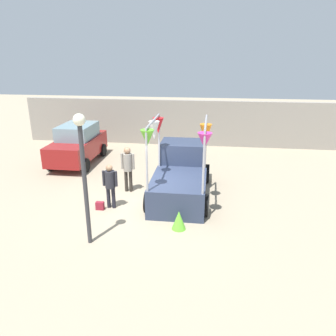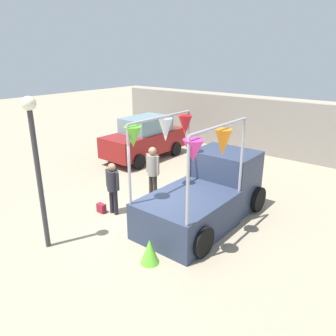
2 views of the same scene
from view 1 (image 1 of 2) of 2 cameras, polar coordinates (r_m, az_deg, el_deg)
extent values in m
plane|color=gray|center=(11.74, -3.03, -6.56)|extent=(60.00, 60.00, 0.00)
cube|color=#2D3851|center=(11.60, 1.83, -4.16)|extent=(1.90, 2.60, 1.00)
cube|color=#2D3851|center=(13.32, 2.71, 0.84)|extent=(1.80, 1.40, 1.80)
cube|color=#8CB2C6|center=(13.18, 2.74, 2.70)|extent=(1.76, 1.37, 0.60)
cylinder|color=black|center=(13.92, -1.10, -0.57)|extent=(0.22, 0.76, 0.76)
cylinder|color=black|center=(13.78, 6.74, -0.92)|extent=(0.22, 0.76, 0.76)
cylinder|color=black|center=(11.14, -3.44, -5.89)|extent=(0.22, 0.76, 0.76)
cylinder|color=black|center=(10.97, 6.42, -6.42)|extent=(0.22, 0.76, 0.76)
cylinder|color=#A5A5AD|center=(12.36, -1.56, 4.73)|extent=(0.07, 0.07, 2.01)
cylinder|color=#A5A5AD|center=(12.21, 6.55, 4.43)|extent=(0.07, 0.07, 2.01)
cylinder|color=#A5A5AD|center=(10.05, -3.73, 1.22)|extent=(0.07, 0.07, 2.01)
cylinder|color=#A5A5AD|center=(9.87, 6.24, 0.81)|extent=(0.07, 0.07, 2.01)
cylinder|color=#A5A5AD|center=(10.96, -2.61, 8.21)|extent=(0.07, 2.44, 0.07)
cylinder|color=#A5A5AD|center=(10.79, 6.61, 7.93)|extent=(0.07, 2.44, 0.07)
cone|color=#66CC33|center=(10.02, -3.63, 5.28)|extent=(0.60, 0.60, 0.49)
cone|color=#D83399|center=(9.85, 6.40, 4.78)|extent=(0.53, 0.53, 0.47)
cone|color=white|center=(11.20, -2.43, 6.58)|extent=(0.51, 0.51, 0.62)
cone|color=orange|center=(11.05, 6.55, 5.97)|extent=(0.57, 0.57, 0.64)
cone|color=red|center=(12.05, -1.71, 7.38)|extent=(0.55, 0.55, 0.58)
cube|color=maroon|center=(16.59, -15.45, 3.44)|extent=(1.70, 4.00, 0.90)
cube|color=#72939E|center=(16.54, -15.49, 6.19)|extent=(1.50, 2.10, 0.66)
cylinder|color=black|center=(18.14, -16.32, 3.23)|extent=(0.18, 0.64, 0.64)
cylinder|color=black|center=(17.54, -11.22, 3.10)|extent=(0.18, 0.64, 0.64)
cylinder|color=black|center=(15.99, -19.80, 0.71)|extent=(0.18, 0.64, 0.64)
cylinder|color=black|center=(15.30, -14.12, 0.46)|extent=(0.18, 0.64, 0.64)
cylinder|color=black|center=(11.63, -10.31, -5.06)|extent=(0.13, 0.13, 0.76)
cylinder|color=black|center=(11.58, -9.46, -5.13)|extent=(0.13, 0.13, 0.76)
cylinder|color=#26262D|center=(11.34, -10.09, -1.96)|extent=(0.34, 0.34, 0.60)
sphere|color=#997051|center=(11.20, -10.21, 0.03)|extent=(0.23, 0.23, 0.23)
cylinder|color=#26262D|center=(11.39, -11.15, -1.75)|extent=(0.09, 0.09, 0.54)
cylinder|color=#26262D|center=(11.27, -9.03, -1.87)|extent=(0.09, 0.09, 0.54)
cylinder|color=#2D2823|center=(12.85, -7.29, -2.23)|extent=(0.13, 0.13, 0.86)
cylinder|color=#2D2823|center=(12.81, -6.51, -2.27)|extent=(0.13, 0.13, 0.86)
cylinder|color=gray|center=(12.57, -7.04, 1.00)|extent=(0.34, 0.34, 0.68)
sphere|color=#997051|center=(12.43, -7.13, 3.05)|extent=(0.26, 0.26, 0.26)
cylinder|color=gray|center=(12.62, -8.01, 1.19)|extent=(0.09, 0.09, 0.61)
cylinder|color=gray|center=(12.51, -6.07, 1.11)|extent=(0.09, 0.09, 0.61)
cube|color=maroon|center=(11.64, -11.76, -6.46)|extent=(0.28, 0.16, 0.28)
cylinder|color=#333338|center=(9.14, -14.20, -3.35)|extent=(0.12, 0.12, 3.39)
sphere|color=#F2EDCC|center=(8.61, -15.22, 8.11)|extent=(0.32, 0.32, 0.32)
cube|color=gray|center=(19.27, 1.43, 7.93)|extent=(18.00, 0.36, 2.60)
cone|color=#66CC33|center=(10.15, 1.90, -9.06)|extent=(0.58, 0.58, 0.60)
camera|label=2|loc=(5.48, 47.86, 7.14)|focal=35.00mm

